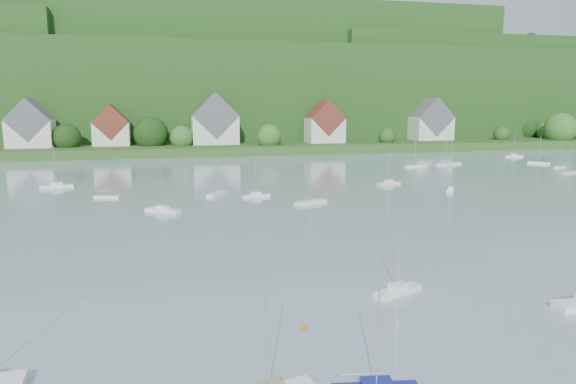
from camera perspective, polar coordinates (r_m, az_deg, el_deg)
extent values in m
cube|color=#254D1C|center=(202.20, -9.58, 4.93)|extent=(600.00, 60.00, 3.00)
cube|color=#183F14|center=(276.49, -10.76, 9.92)|extent=(620.00, 160.00, 40.00)
cube|color=#183F14|center=(272.37, -8.61, 11.67)|extent=(240.00, 130.00, 60.00)
cube|color=#183F14|center=(309.27, 21.05, 9.77)|extent=(200.00, 110.00, 48.00)
sphere|color=#306324|center=(238.61, 27.27, 6.06)|extent=(12.88, 12.88, 12.88)
sphere|color=black|center=(251.06, 24.26, 6.21)|extent=(10.46, 10.46, 10.46)
sphere|color=#1A4514|center=(228.24, 22.03, 5.78)|extent=(6.45, 6.45, 6.45)
sphere|color=black|center=(255.93, 27.06, 6.08)|extent=(10.68, 10.68, 10.68)
sphere|color=#306324|center=(185.51, -11.38, 5.77)|extent=(8.19, 8.19, 8.19)
sphere|color=#306324|center=(254.44, 27.92, 5.98)|extent=(10.50, 10.50, 10.50)
sphere|color=black|center=(249.13, 28.62, 5.69)|extent=(8.05, 8.05, 8.05)
sphere|color=#306324|center=(191.57, -25.08, 5.01)|extent=(6.49, 6.49, 6.49)
sphere|color=#306324|center=(202.62, 3.95, 6.59)|extent=(12.16, 12.16, 12.16)
sphere|color=#306324|center=(185.02, -2.04, 5.99)|extent=(8.73, 8.73, 8.73)
sphere|color=black|center=(189.84, -22.71, 5.41)|extent=(9.32, 9.32, 9.32)
sphere|color=#1A4514|center=(200.37, 10.61, 5.87)|extent=(6.24, 6.24, 6.24)
sphere|color=black|center=(221.28, 14.41, 6.22)|extent=(8.16, 8.16, 8.16)
sphere|color=#306324|center=(250.05, 26.02, 5.90)|extent=(8.09, 8.09, 8.09)
sphere|color=black|center=(187.83, -14.55, 6.07)|extent=(11.92, 11.92, 11.92)
sphere|color=black|center=(260.71, -26.48, 16.05)|extent=(7.18, 7.18, 7.18)
sphere|color=#1A4514|center=(265.10, -1.78, 18.85)|extent=(12.83, 12.83, 12.83)
sphere|color=#306324|center=(248.44, -20.42, 18.73)|extent=(8.18, 8.18, 8.18)
sphere|color=#1A4514|center=(284.47, -10.83, 18.04)|extent=(12.73, 12.73, 12.73)
sphere|color=#1A4514|center=(267.48, 8.47, 18.62)|extent=(11.50, 11.50, 11.50)
sphere|color=#1A4514|center=(289.07, 1.73, 18.13)|extent=(14.65, 14.65, 14.65)
sphere|color=#306324|center=(242.15, -0.64, 19.71)|extent=(11.95, 11.95, 11.95)
sphere|color=#1A4514|center=(277.29, 16.25, 17.96)|extent=(9.76, 9.76, 9.76)
sphere|color=#306324|center=(280.72, -21.14, 17.50)|extent=(7.07, 7.07, 7.07)
sphere|color=black|center=(248.31, -11.53, 19.12)|extent=(8.21, 8.21, 8.21)
sphere|color=#306324|center=(271.87, -16.01, 18.24)|extent=(12.24, 12.24, 12.24)
sphere|color=#306324|center=(278.79, 14.85, 17.94)|extent=(9.00, 9.00, 9.00)
sphere|color=#1A4514|center=(286.35, 10.87, 17.82)|extent=(8.03, 8.03, 8.03)
sphere|color=#306324|center=(322.96, 23.51, 14.15)|extent=(9.52, 9.52, 9.52)
sphere|color=#306324|center=(285.08, 10.66, 15.67)|extent=(14.97, 14.97, 14.97)
sphere|color=black|center=(290.68, 24.66, 14.61)|extent=(7.52, 7.52, 7.52)
sphere|color=#1A4514|center=(274.63, 6.55, 15.82)|extent=(9.78, 9.78, 9.78)
sphere|color=#1A4514|center=(289.99, 14.56, 15.33)|extent=(12.02, 12.02, 12.02)
sphere|color=black|center=(282.93, 19.77, 15.22)|extent=(11.57, 11.57, 11.57)
sphere|color=#1A4514|center=(263.63, 18.47, 15.79)|extent=(12.65, 12.65, 12.65)
sphere|color=#306324|center=(279.10, 21.49, 15.09)|extent=(8.28, 8.28, 8.28)
sphere|color=black|center=(322.78, 21.57, 14.21)|extent=(7.47, 7.47, 7.47)
sphere|color=#306324|center=(274.33, 11.37, 15.70)|extent=(9.48, 9.48, 9.48)
sphere|color=black|center=(340.37, 23.88, 12.80)|extent=(8.43, 8.43, 8.43)
sphere|color=#1A4514|center=(265.84, -19.69, 14.34)|extent=(12.01, 12.01, 12.01)
sphere|color=black|center=(314.98, 25.77, 13.17)|extent=(13.54, 13.54, 13.54)
sphere|color=black|center=(286.91, 14.55, 14.30)|extent=(15.08, 15.08, 15.08)
sphere|color=#306324|center=(296.50, 11.29, 14.28)|extent=(15.99, 15.99, 15.99)
sphere|color=black|center=(274.74, -11.67, 14.65)|extent=(15.72, 15.72, 15.72)
sphere|color=#306324|center=(381.96, 24.65, 12.45)|extent=(14.17, 14.17, 14.17)
sphere|color=#1A4514|center=(271.30, -8.46, 14.62)|extent=(10.54, 10.54, 10.54)
cube|color=silver|center=(192.98, -25.96, 5.69)|extent=(14.00, 10.00, 9.00)
cube|color=#55555C|center=(192.81, -26.05, 7.02)|extent=(14.00, 10.40, 14.00)
cube|color=silver|center=(191.17, -18.45, 5.98)|extent=(12.00, 9.00, 8.00)
cube|color=maroon|center=(191.00, -18.52, 7.17)|extent=(12.00, 9.36, 12.00)
cube|color=silver|center=(190.25, -7.88, 6.66)|extent=(16.00, 11.00, 10.00)
cube|color=#55555C|center=(190.08, -7.91, 8.16)|extent=(16.00, 11.44, 16.00)
cube|color=silver|center=(196.24, 3.97, 6.66)|extent=(13.00, 10.00, 9.00)
cube|color=maroon|center=(196.07, 3.98, 7.97)|extent=(13.00, 10.40, 13.00)
cube|color=silver|center=(217.46, 15.12, 6.63)|extent=(15.00, 10.00, 9.00)
cube|color=#55555C|center=(217.31, 15.17, 7.81)|extent=(15.00, 10.40, 15.00)
cube|color=navy|center=(33.57, 9.51, -19.70)|extent=(1.96, 1.29, 0.50)
cylinder|color=silver|center=(32.22, 9.66, -15.04)|extent=(0.10, 0.10, 6.50)
cylinder|color=silver|center=(33.10, 8.15, -18.84)|extent=(2.84, 0.53, 0.08)
cylinder|color=silver|center=(30.64, -2.41, -14.61)|extent=(0.10, 0.10, 7.87)
cylinder|color=silver|center=(31.65, -4.00, -19.95)|extent=(3.36, 0.98, 0.08)
cube|color=white|center=(49.87, 11.75, -10.43)|extent=(5.24, 3.41, 0.51)
cube|color=white|center=(49.70, 11.77, -9.88)|extent=(2.04, 1.65, 0.50)
cylinder|color=silver|center=(48.81, 11.88, -6.62)|extent=(0.10, 0.10, 6.38)
cylinder|color=silver|center=(48.93, 11.20, -9.37)|extent=(2.59, 1.23, 0.08)
sphere|color=#E66B00|center=(41.91, 1.70, -14.56)|extent=(0.47, 0.47, 0.47)
sphere|color=#E66B00|center=(59.61, 11.10, -7.34)|extent=(0.38, 0.38, 0.38)
sphere|color=#E66B00|center=(60.38, 2.68, -6.95)|extent=(0.39, 0.39, 0.39)
cube|color=white|center=(186.97, 23.11, 3.57)|extent=(5.92, 2.83, 0.57)
cube|color=white|center=(186.92, 23.12, 3.73)|extent=(2.20, 1.54, 0.50)
cylinder|color=silver|center=(186.66, 23.19, 4.74)|extent=(0.10, 0.10, 7.14)
cylinder|color=silver|center=(186.53, 22.90, 3.94)|extent=(3.08, 0.78, 0.08)
cube|color=white|center=(91.43, 2.46, -1.10)|extent=(6.14, 3.66, 0.59)
cylinder|color=silver|center=(90.78, 2.48, 1.38)|extent=(0.10, 0.10, 7.42)
cylinder|color=silver|center=(90.70, 2.01, -0.42)|extent=(3.08, 1.23, 0.08)
cube|color=white|center=(160.58, 27.22, 2.41)|extent=(4.81, 3.45, 0.48)
cylinder|color=silver|center=(160.27, 27.31, 3.55)|extent=(0.10, 0.10, 5.95)
cylinder|color=silver|center=(159.80, 27.16, 2.80)|extent=(2.33, 1.33, 0.08)
cube|color=white|center=(118.48, -23.67, 0.55)|extent=(6.70, 3.42, 0.65)
cube|color=white|center=(118.40, -23.69, 0.82)|extent=(2.51, 1.81, 0.50)
cylinder|color=silver|center=(117.94, -23.81, 2.64)|extent=(0.10, 0.10, 8.06)
cylinder|color=silver|center=(118.24, -24.18, 1.10)|extent=(3.45, 1.00, 0.08)
cube|color=white|center=(154.45, 16.64, 2.85)|extent=(6.35, 3.76, 0.61)
cylinder|color=silver|center=(154.06, 16.71, 4.38)|extent=(0.10, 0.10, 7.67)
cylinder|color=silver|center=(153.62, 16.44, 3.28)|extent=(3.19, 1.26, 0.08)
cube|color=white|center=(109.39, 17.10, 0.20)|extent=(3.73, 4.61, 0.47)
cube|color=white|center=(109.32, 17.11, 0.45)|extent=(1.69, 1.87, 0.50)
cylinder|color=silver|center=(108.95, 17.18, 1.85)|extent=(0.10, 0.10, 5.86)
cylinder|color=silver|center=(108.53, 17.10, 0.74)|extent=(1.52, 2.17, 0.08)
cube|color=white|center=(102.46, -18.91, -0.50)|extent=(4.83, 2.51, 0.46)
cylinder|color=silver|center=(101.99, -19.00, 1.24)|extent=(0.10, 0.10, 5.81)
cylinder|color=silver|center=(102.54, -19.31, 0.13)|extent=(2.48, 0.77, 0.08)
cube|color=white|center=(100.70, -7.66, -0.21)|extent=(4.42, 5.50, 0.56)
cylinder|color=silver|center=(100.14, -7.71, 1.92)|extent=(0.10, 0.10, 6.98)
cylinder|color=silver|center=(99.78, -7.91, 0.39)|extent=(1.79, 2.59, 0.08)
cube|color=white|center=(98.04, -3.47, -0.41)|extent=(5.26, 2.06, 0.51)
cube|color=white|center=(97.95, -3.48, -0.12)|extent=(1.90, 1.22, 0.50)
cylinder|color=silver|center=(97.51, -3.49, 1.59)|extent=(0.10, 0.10, 6.41)
cylinder|color=silver|center=(97.63, -3.91, 0.23)|extent=(2.81, 0.43, 0.08)
cube|color=white|center=(86.69, -13.33, -1.94)|extent=(5.69, 4.78, 0.59)
cube|color=white|center=(86.59, -13.34, -1.59)|extent=(2.33, 2.14, 0.50)
cylinder|color=silver|center=(86.01, -13.43, 0.64)|extent=(0.10, 0.10, 7.32)
cylinder|color=silver|center=(86.98, -13.83, -1.12)|extent=(2.64, 1.97, 0.08)
cube|color=white|center=(148.42, 13.51, 2.72)|extent=(5.71, 1.63, 0.57)
cylinder|color=silver|center=(148.04, 13.57, 4.20)|extent=(0.10, 0.10, 7.12)
cylinder|color=silver|center=(147.90, 13.23, 3.17)|extent=(3.13, 0.10, 0.08)
cube|color=white|center=(168.62, 25.40, 2.85)|extent=(5.47, 5.42, 0.60)
cylinder|color=silver|center=(168.26, 25.50, 4.23)|extent=(0.10, 0.10, 7.52)
cylinder|color=silver|center=(168.59, 25.12, 3.28)|extent=(2.42, 2.38, 0.08)
cube|color=white|center=(115.34, 10.82, 0.93)|extent=(5.38, 2.56, 0.52)
cube|color=white|center=(115.27, 10.83, 1.18)|extent=(1.99, 1.39, 0.50)
cylinder|color=silver|center=(114.88, 10.88, 2.66)|extent=(0.10, 0.10, 6.48)
cylinder|color=silver|center=(114.72, 10.53, 1.48)|extent=(2.80, 0.71, 0.08)
cube|color=white|center=(148.98, 28.07, 1.88)|extent=(5.16, 3.16, 0.50)
cylinder|color=silver|center=(148.64, 28.17, 3.17)|extent=(0.10, 0.10, 6.25)
cylinder|color=silver|center=(148.19, 27.97, 2.30)|extent=(2.58, 1.10, 0.08)
cube|color=white|center=(157.65, 17.20, 2.95)|extent=(6.35, 3.18, 0.61)
cylinder|color=silver|center=(157.27, 17.28, 4.44)|extent=(0.10, 0.10, 7.64)
cylinder|color=silver|center=(156.88, 16.99, 3.37)|extent=(3.28, 0.92, 0.08)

